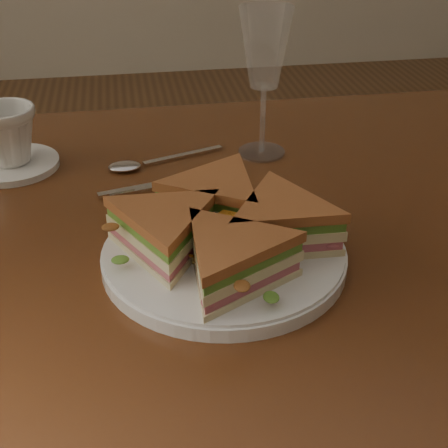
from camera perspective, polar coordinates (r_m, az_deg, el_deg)
name	(u,v)px	position (r m, az deg, el deg)	size (l,w,h in m)	color
table	(174,279)	(0.86, -4.63, -5.02)	(1.20, 0.80, 0.75)	#3D1E0E
plate	(224,255)	(0.71, 0.00, -2.90)	(0.28, 0.28, 0.02)	white
sandwich_wedges	(224,228)	(0.69, 0.00, -0.35)	(0.28, 0.28, 0.06)	beige
crisps_mound	(224,231)	(0.69, 0.00, -0.64)	(0.09, 0.09, 0.05)	#B76B17
spoon	(139,164)	(0.94, -7.75, 5.44)	(0.18, 0.07, 0.01)	silver
knife	(168,184)	(0.88, -5.10, 3.69)	(0.21, 0.06, 0.00)	silver
wine_glass	(265,52)	(0.92, 3.77, 15.43)	(0.08, 0.08, 0.22)	white
saucer	(13,164)	(0.98, -18.76, 5.18)	(0.14, 0.14, 0.01)	white
coffee_cup	(7,135)	(0.96, -19.24, 7.69)	(0.09, 0.09, 0.08)	white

